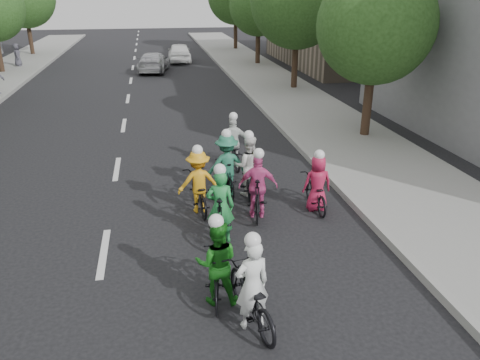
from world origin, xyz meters
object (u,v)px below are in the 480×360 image
object	(u,v)px
follow_car_trail	(179,52)
cyclist_5	(220,213)
cyclist_1	(217,268)
follow_car_lead	(154,62)
cyclist_8	(233,148)
cyclist_3	(257,191)
cyclist_4	(316,189)
cyclist_2	(199,187)
spectator_2	(17,55)
cyclist_0	(251,294)
cyclist_6	(248,171)
cyclist_7	(227,169)

from	to	relation	value
follow_car_trail	cyclist_5	bearing A→B (deg)	90.04
cyclist_1	follow_car_lead	world-z (taller)	cyclist_1
cyclist_8	cyclist_3	bearing A→B (deg)	87.55
cyclist_4	cyclist_3	bearing A→B (deg)	5.31
cyclist_2	spectator_2	size ratio (longest dim) A/B	1.21
cyclist_0	spectator_2	distance (m)	30.79
cyclist_3	follow_car_trail	bearing A→B (deg)	-78.05
cyclist_6	follow_car_trail	xyz separation A→B (m)	(-0.18, 24.65, 0.07)
spectator_2	follow_car_trail	bearing A→B (deg)	-94.01
cyclist_1	cyclist_5	size ratio (longest dim) A/B	0.91
cyclist_8	follow_car_lead	size ratio (longest dim) A/B	0.41
cyclist_8	cyclist_1	bearing A→B (deg)	75.33
cyclist_4	cyclist_8	size ratio (longest dim) A/B	0.93
cyclist_6	follow_car_lead	world-z (taller)	cyclist_6
cyclist_2	follow_car_lead	xyz separation A→B (m)	(-0.73, 21.37, -0.01)
cyclist_3	cyclist_7	world-z (taller)	cyclist_7
cyclist_6	follow_car_lead	xyz separation A→B (m)	(-2.13, 20.57, -0.00)
cyclist_1	cyclist_8	world-z (taller)	cyclist_8
cyclist_2	follow_car_trail	world-z (taller)	cyclist_2
cyclist_1	cyclist_6	xyz separation A→B (m)	(1.46, 4.45, -0.01)
cyclist_8	follow_car_lead	distance (m)	18.61
follow_car_lead	follow_car_trail	world-z (taller)	follow_car_trail
cyclist_6	cyclist_7	xyz separation A→B (m)	(-0.56, 0.05, 0.08)
cyclist_4	cyclist_8	world-z (taller)	cyclist_8
cyclist_6	spectator_2	xyz separation A→B (m)	(-11.31, 23.85, 0.27)
follow_car_lead	follow_car_trail	distance (m)	4.52
cyclist_1	cyclist_3	distance (m)	3.41
cyclist_5	cyclist_6	bearing A→B (deg)	-106.72
cyclist_1	cyclist_0	bearing A→B (deg)	130.58
cyclist_3	spectator_2	distance (m)	27.59
follow_car_lead	follow_car_trail	bearing A→B (deg)	-105.93
cyclist_6	cyclist_8	distance (m)	2.08
cyclist_5	cyclist_7	xyz separation A→B (m)	(0.53, 2.39, 0.07)
cyclist_5	cyclist_8	world-z (taller)	cyclist_5
cyclist_8	cyclist_7	bearing A→B (deg)	73.09
cyclist_3	spectator_2	xyz separation A→B (m)	(-11.27, 25.19, 0.26)
cyclist_0	cyclist_8	bearing A→B (deg)	-108.55
cyclist_0	follow_car_trail	size ratio (longest dim) A/B	0.47
cyclist_3	spectator_2	bearing A→B (deg)	-54.26
follow_car_trail	cyclist_7	bearing A→B (deg)	91.08
cyclist_2	follow_car_trail	xyz separation A→B (m)	(1.22, 25.45, 0.07)
cyclist_1	follow_car_lead	xyz separation A→B (m)	(-0.67, 25.02, -0.02)
cyclist_3	cyclist_2	bearing A→B (deg)	-10.23
cyclist_7	spectator_2	world-z (taller)	cyclist_7
spectator_2	cyclist_5	bearing A→B (deg)	-166.82
cyclist_6	cyclist_1	bearing A→B (deg)	80.44
cyclist_0	follow_car_lead	size ratio (longest dim) A/B	0.45
cyclist_6	follow_car_lead	size ratio (longest dim) A/B	0.44
cyclist_2	cyclist_6	bearing A→B (deg)	-155.03
cyclist_0	cyclist_8	world-z (taller)	cyclist_8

